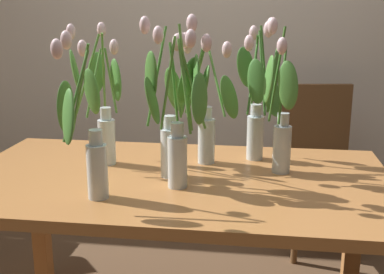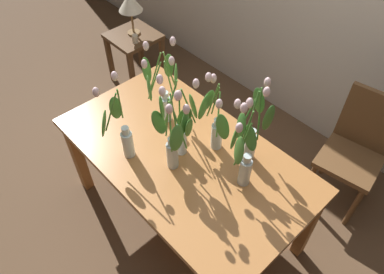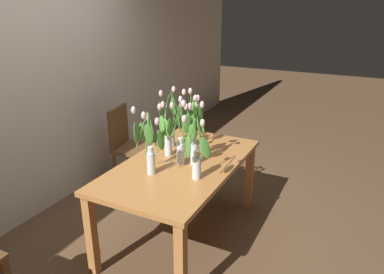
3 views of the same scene
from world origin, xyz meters
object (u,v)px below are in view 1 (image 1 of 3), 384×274
object	(u,v)px
tulip_vase_3	(281,124)
dining_chair	(318,157)
dining_table	(175,199)
tulip_vase_2	(101,106)
tulip_vase_6	(87,147)
tulip_vase_4	(170,119)
tulip_vase_5	(182,121)
tulip_vase_0	(258,103)
tulip_vase_1	(203,116)

from	to	relation	value
tulip_vase_3	dining_chair	size ratio (longest dim) A/B	0.62
dining_table	tulip_vase_2	size ratio (longest dim) A/B	2.89
dining_table	tulip_vase_6	bearing A→B (deg)	-132.13
tulip_vase_2	dining_table	bearing A→B (deg)	-20.20
tulip_vase_4	tulip_vase_5	distance (m)	0.12
dining_table	dining_chair	world-z (taller)	dining_chair
tulip_vase_3	dining_chair	distance (m)	1.08
dining_table	tulip_vase_5	xyz separation A→B (m)	(0.05, -0.11, 0.33)
tulip_vase_6	dining_chair	bearing A→B (deg)	56.00
tulip_vase_5	dining_table	bearing A→B (deg)	114.54
tulip_vase_4	dining_chair	bearing A→B (deg)	58.01
tulip_vase_4	dining_chair	world-z (taller)	tulip_vase_4
dining_table	tulip_vase_4	xyz separation A→B (m)	(-0.01, -0.01, 0.31)
dining_chair	tulip_vase_0	bearing A→B (deg)	-113.36
tulip_vase_2	tulip_vase_6	size ratio (longest dim) A/B	1.03
tulip_vase_2	dining_chair	size ratio (longest dim) A/B	0.59
tulip_vase_4	tulip_vase_6	distance (m)	0.34
tulip_vase_0	tulip_vase_6	xyz separation A→B (m)	(-0.53, -0.50, -0.06)
dining_table	tulip_vase_4	distance (m)	0.31
dining_table	tulip_vase_2	distance (m)	0.46
tulip_vase_2	tulip_vase_3	size ratio (longest dim) A/B	0.96
tulip_vase_0	dining_chair	bearing A→B (deg)	66.64
dining_table	tulip_vase_4	size ratio (longest dim) A/B	2.76
dining_table	tulip_vase_0	size ratio (longest dim) A/B	2.80
tulip_vase_5	tulip_vase_3	bearing A→B (deg)	28.95
dining_chair	tulip_vase_2	bearing A→B (deg)	-135.72
tulip_vase_4	tulip_vase_3	bearing A→B (deg)	12.40
tulip_vase_6	dining_table	bearing A→B (deg)	47.87
tulip_vase_4	tulip_vase_6	xyz separation A→B (m)	(-0.22, -0.25, -0.04)
tulip_vase_1	dining_table	bearing A→B (deg)	-117.37
tulip_vase_1	dining_chair	world-z (taller)	tulip_vase_1
tulip_vase_4	tulip_vase_5	bearing A→B (deg)	-58.32
tulip_vase_1	tulip_vase_5	xyz separation A→B (m)	(-0.04, -0.27, 0.04)
dining_table	tulip_vase_2	xyz separation A→B (m)	(-0.31, 0.11, 0.33)
tulip_vase_0	tulip_vase_5	size ratio (longest dim) A/B	0.97
tulip_vase_1	tulip_vase_6	world-z (taller)	tulip_vase_6
tulip_vase_4	dining_chair	xyz separation A→B (m)	(0.66, 1.05, -0.44)
tulip_vase_4	tulip_vase_6	bearing A→B (deg)	-131.47
dining_table	dining_chair	xyz separation A→B (m)	(0.65, 1.05, -0.12)
tulip_vase_2	tulip_vase_5	xyz separation A→B (m)	(0.36, -0.22, 0.00)
tulip_vase_3	tulip_vase_4	size ratio (longest dim) A/B	0.99
tulip_vase_1	tulip_vase_4	xyz separation A→B (m)	(-0.10, -0.18, 0.02)
dining_table	tulip_vase_1	bearing A→B (deg)	62.63
tulip_vase_1	dining_chair	bearing A→B (deg)	57.51
tulip_vase_6	tulip_vase_1	bearing A→B (deg)	53.05
tulip_vase_5	tulip_vase_1	bearing A→B (deg)	81.99
tulip_vase_0	tulip_vase_6	size ratio (longest dim) A/B	1.07
tulip_vase_5	tulip_vase_0	bearing A→B (deg)	54.39
tulip_vase_1	tulip_vase_0	bearing A→B (deg)	19.68
tulip_vase_3	dining_table	bearing A→B (deg)	-168.33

